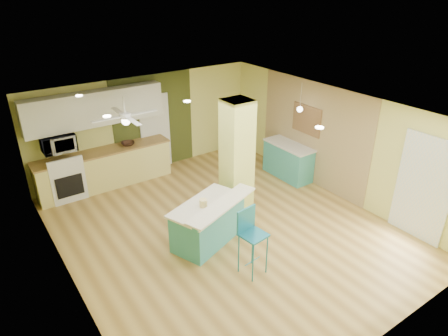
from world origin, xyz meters
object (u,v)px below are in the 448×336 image
at_px(peninsula, 209,222).
at_px(side_counter, 288,160).
at_px(fruit_bowl, 128,144).
at_px(bar_stool, 250,231).
at_px(canister, 203,203).

relative_size(peninsula, side_counter, 1.36).
distance_m(side_counter, fruit_bowl, 4.03).
bearing_deg(side_counter, peninsula, -159.44).
height_order(bar_stool, fruit_bowl, bar_stool).
bearing_deg(canister, fruit_bowl, 91.58).
xyz_separation_m(side_counter, fruit_bowl, (-3.38, 2.13, 0.54)).
relative_size(side_counter, canister, 9.20).
distance_m(fruit_bowl, canister, 3.32).
bearing_deg(bar_stool, fruit_bowl, 86.62).
distance_m(peninsula, fruit_bowl, 3.37).
bearing_deg(side_counter, canister, -160.13).
xyz_separation_m(bar_stool, canister, (-0.21, 1.14, 0.07)).
xyz_separation_m(peninsula, fruit_bowl, (-0.20, 3.32, 0.55)).
bearing_deg(fruit_bowl, bar_stool, -86.10).
relative_size(bar_stool, canister, 8.23).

